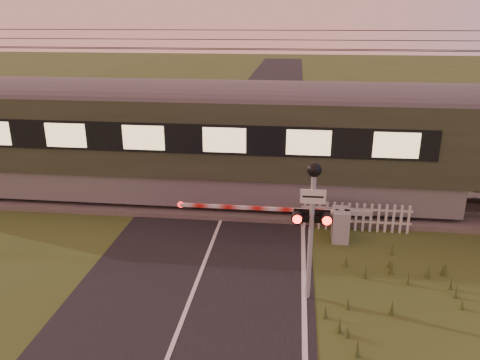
# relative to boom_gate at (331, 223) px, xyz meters

# --- Properties ---
(ground) EXTENTS (160.00, 160.00, 0.00)m
(ground) POSITION_rel_boom_gate_xyz_m (-3.59, -3.91, -0.56)
(ground) COLOR #3A4A1C
(ground) RESTS_ON ground
(road) EXTENTS (6.00, 140.00, 0.03)m
(road) POSITION_rel_boom_gate_xyz_m (-3.57, -4.14, -0.55)
(road) COLOR black
(road) RESTS_ON ground
(track_bed) EXTENTS (140.00, 3.40, 0.39)m
(track_bed) POSITION_rel_boom_gate_xyz_m (-3.59, 2.59, -0.49)
(track_bed) COLOR #47423D
(track_bed) RESTS_ON ground
(overhead_wires) EXTENTS (120.00, 0.62, 0.62)m
(overhead_wires) POSITION_rel_boom_gate_xyz_m (-3.59, 2.59, 5.17)
(overhead_wires) COLOR black
(overhead_wires) RESTS_ON ground
(boom_gate) EXTENTS (5.98, 0.77, 1.02)m
(boom_gate) POSITION_rel_boom_gate_xyz_m (0.00, 0.00, 0.00)
(boom_gate) COLOR gray
(boom_gate) RESTS_ON ground
(crossing_signal) EXTENTS (0.88, 0.36, 3.46)m
(crossing_signal) POSITION_rel_boom_gate_xyz_m (-0.76, -3.31, 1.82)
(crossing_signal) COLOR gray
(crossing_signal) RESTS_ON ground
(picket_fence) EXTENTS (3.47, 0.08, 0.95)m
(picket_fence) POSITION_rel_boom_gate_xyz_m (0.82, 0.70, -0.08)
(picket_fence) COLOR silver
(picket_fence) RESTS_ON ground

